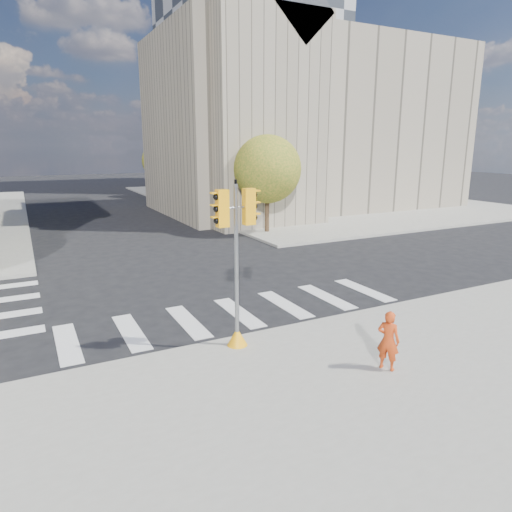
{
  "coord_description": "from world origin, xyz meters",
  "views": [
    {
      "loc": [
        -6.19,
        -15.18,
        5.51
      ],
      "look_at": [
        0.18,
        -2.73,
        2.1
      ],
      "focal_mm": 32.0,
      "sensor_mm": 36.0,
      "label": 1
    }
  ],
  "objects_px": {
    "lamp_far": "(183,155)",
    "photographer": "(388,340)",
    "lamp_near": "(246,159)",
    "traffic_signal": "(237,278)"
  },
  "relations": [
    {
      "from": "lamp_far",
      "to": "photographer",
      "type": "bearing_deg",
      "value": -100.62
    },
    {
      "from": "lamp_near",
      "to": "traffic_signal",
      "type": "xyz_separation_m",
      "value": [
        -9.35,
        -18.6,
        -2.52
      ]
    },
    {
      "from": "lamp_far",
      "to": "traffic_signal",
      "type": "bearing_deg",
      "value": -106.01
    },
    {
      "from": "lamp_near",
      "to": "photographer",
      "type": "height_order",
      "value": "lamp_near"
    },
    {
      "from": "lamp_near",
      "to": "lamp_far",
      "type": "distance_m",
      "value": 14.0
    },
    {
      "from": "photographer",
      "to": "lamp_near",
      "type": "bearing_deg",
      "value": -46.34
    },
    {
      "from": "lamp_near",
      "to": "photographer",
      "type": "xyz_separation_m",
      "value": [
        -6.66,
        -21.52,
        -3.68
      ]
    },
    {
      "from": "lamp_near",
      "to": "traffic_signal",
      "type": "relative_size",
      "value": 1.8
    },
    {
      "from": "lamp_near",
      "to": "lamp_far",
      "type": "relative_size",
      "value": 1.0
    },
    {
      "from": "lamp_near",
      "to": "lamp_far",
      "type": "height_order",
      "value": "same"
    }
  ]
}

